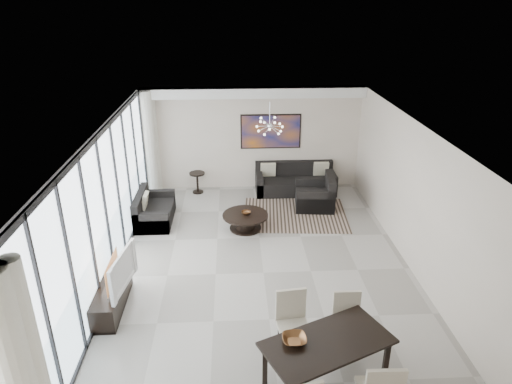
{
  "coord_description": "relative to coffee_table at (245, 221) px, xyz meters",
  "views": [
    {
      "loc": [
        -0.57,
        -7.74,
        5.14
      ],
      "look_at": [
        -0.09,
        1.21,
        1.25
      ],
      "focal_mm": 32.0,
      "sensor_mm": 36.0,
      "label": 1
    }
  ],
  "objects": [
    {
      "name": "chandelier",
      "position": [
        0.6,
        0.6,
        2.14
      ],
      "size": [
        0.66,
        0.66,
        0.71
      ],
      "color": "silver",
      "rests_on": "room_shell"
    },
    {
      "name": "dining_chair_nw",
      "position": [
        0.59,
        -4.03,
        0.38
      ],
      "size": [
        0.53,
        0.53,
        1.03
      ],
      "color": "beige",
      "rests_on": "floor"
    },
    {
      "name": "bowl_dining",
      "position": [
        0.52,
        -4.74,
        0.57
      ],
      "size": [
        0.36,
        0.36,
        0.08
      ],
      "primitive_type": "imported",
      "rotation": [
        0.0,
        0.0,
        0.06
      ],
      "color": "brown",
      "rests_on": "dining_table"
    },
    {
      "name": "soffit",
      "position": [
        0.3,
        2.4,
        2.56
      ],
      "size": [
        5.98,
        0.4,
        0.26
      ],
      "primitive_type": "cube",
      "color": "white",
      "rests_on": "room_shell"
    },
    {
      "name": "rug",
      "position": [
        1.28,
        0.68,
        -0.21
      ],
      "size": [
        2.72,
        2.17,
        0.01
      ],
      "primitive_type": "cube",
      "rotation": [
        0.0,
        0.0,
        -0.07
      ],
      "color": "black",
      "rests_on": "floor"
    },
    {
      "name": "room_shell",
      "position": [
        0.76,
        -1.9,
        1.24
      ],
      "size": [
        6.0,
        9.0,
        2.9
      ],
      "color": "#A8A39B",
      "rests_on": "ground"
    },
    {
      "name": "window_wall",
      "position": [
        -2.55,
        -1.9,
        1.25
      ],
      "size": [
        0.37,
        8.95,
        2.9
      ],
      "color": "silver",
      "rests_on": "floor"
    },
    {
      "name": "bowl_coffee",
      "position": [
        0.02,
        0.01,
        0.2
      ],
      "size": [
        0.24,
        0.24,
        0.07
      ],
      "primitive_type": "imported",
      "rotation": [
        0.0,
        0.0,
        -0.1
      ],
      "color": "brown",
      "rests_on": "coffee_table"
    },
    {
      "name": "painting",
      "position": [
        0.8,
        2.57,
        1.44
      ],
      "size": [
        1.68,
        0.04,
        0.98
      ],
      "primitive_type": "cube",
      "color": "#B05C18",
      "rests_on": "room_shell"
    },
    {
      "name": "loveseat",
      "position": [
        -2.24,
        0.53,
        0.04
      ],
      "size": [
        0.83,
        1.48,
        0.74
      ],
      "color": "black",
      "rests_on": "floor"
    },
    {
      "name": "dining_chair_ne",
      "position": [
        1.46,
        -3.99,
        0.32
      ],
      "size": [
        0.44,
        0.44,
        0.94
      ],
      "color": "beige",
      "rests_on": "floor"
    },
    {
      "name": "dining_table",
      "position": [
        0.99,
        -4.76,
        0.44
      ],
      "size": [
        2.0,
        1.55,
        0.75
      ],
      "color": "black",
      "rests_on": "floor"
    },
    {
      "name": "coffee_table",
      "position": [
        0.0,
        0.0,
        0.0
      ],
      "size": [
        1.08,
        1.08,
        0.38
      ],
      "color": "black",
      "rests_on": "floor"
    },
    {
      "name": "side_table",
      "position": [
        -1.27,
        2.25,
        0.19
      ],
      "size": [
        0.43,
        0.43,
        0.59
      ],
      "color": "black",
      "rests_on": "floor"
    },
    {
      "name": "sofa_main",
      "position": [
        1.47,
        2.17,
        0.06
      ],
      "size": [
        2.21,
        0.9,
        0.8
      ],
      "color": "black",
      "rests_on": "floor"
    },
    {
      "name": "armchair",
      "position": [
        1.89,
        1.15,
        0.08
      ],
      "size": [
        1.08,
        1.13,
        0.87
      ],
      "color": "black",
      "rests_on": "floor"
    },
    {
      "name": "television",
      "position": [
        -2.3,
        -2.88,
        0.57
      ],
      "size": [
        0.32,
        1.15,
        0.66
      ],
      "primitive_type": "imported",
      "rotation": [
        0.0,
        0.0,
        1.42
      ],
      "color": "gray",
      "rests_on": "tv_console"
    },
    {
      "name": "tv_console",
      "position": [
        -2.46,
        -2.85,
        0.01
      ],
      "size": [
        0.41,
        1.47,
        0.46
      ],
      "primitive_type": "cube",
      "color": "black",
      "rests_on": "floor"
    }
  ]
}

